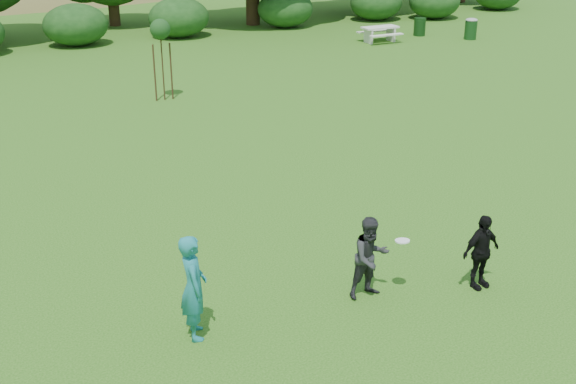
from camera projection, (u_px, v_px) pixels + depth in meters
name	position (u px, v px, depth m)	size (l,w,h in m)	color
ground	(361.00, 306.00, 12.93)	(120.00, 120.00, 0.00)	#19470C
player_teal	(193.00, 287.00, 11.75)	(0.67, 0.44, 1.84)	#1A7178
player_grey	(370.00, 258.00, 12.99)	(0.76, 0.59, 1.56)	#27282A
player_black	(481.00, 252.00, 13.31)	(0.86, 0.36, 1.46)	black
trash_can_near	(420.00, 27.00, 36.95)	(0.60, 0.60, 0.90)	black
frisbee	(402.00, 241.00, 12.93)	(0.27, 0.27, 0.05)	white
sapling	(160.00, 31.00, 24.78)	(0.70, 0.70, 2.85)	#372515
picnic_table	(380.00, 32.00, 35.32)	(1.80, 1.48, 0.76)	beige
trash_can_lidded	(471.00, 28.00, 36.01)	(0.60, 0.60, 1.05)	#153B18
hillside	(5.00, 89.00, 74.11)	(150.00, 72.00, 52.00)	olive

